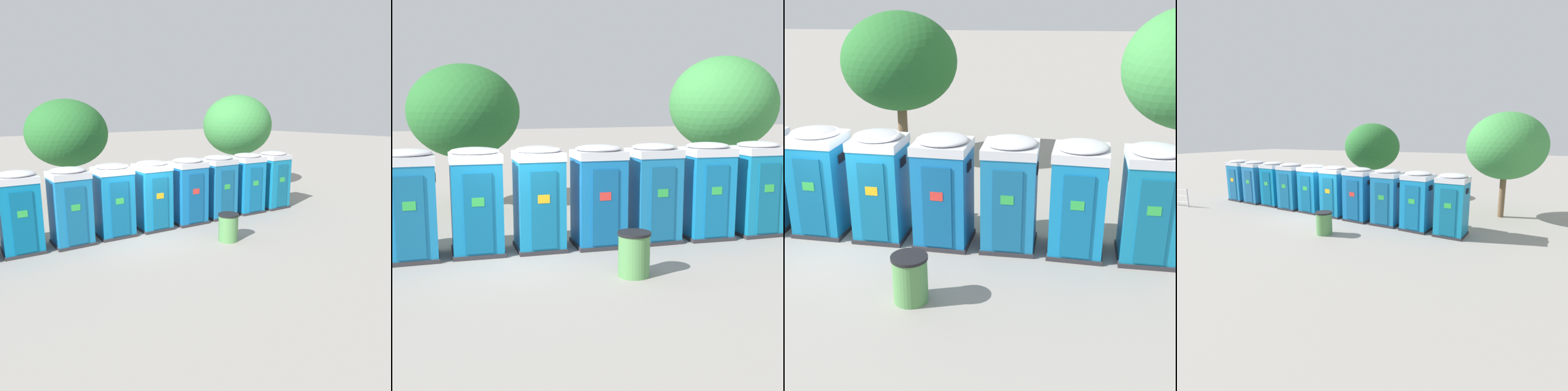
{
  "view_description": "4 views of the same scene",
  "coord_description": "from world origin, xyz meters",
  "views": [
    {
      "loc": [
        -6.5,
        -11.15,
        4.29
      ],
      "look_at": [
        2.65,
        0.22,
        1.03
      ],
      "focal_mm": 35.0,
      "sensor_mm": 36.0,
      "label": 1
    },
    {
      "loc": [
        -2.89,
        -12.08,
        3.57
      ],
      "look_at": [
        2.02,
        0.29,
        1.28
      ],
      "focal_mm": 50.0,
      "sensor_mm": 36.0,
      "label": 2
    },
    {
      "loc": [
        4.05,
        -11.07,
        5.62
      ],
      "look_at": [
        3.11,
        0.18,
        1.2
      ],
      "focal_mm": 50.0,
      "sensor_mm": 36.0,
      "label": 3
    },
    {
      "loc": [
        9.05,
        -12.35,
        4.0
      ],
      "look_at": [
        3.02,
        0.19,
        1.27
      ],
      "focal_mm": 28.0,
      "sensor_mm": 36.0,
      "label": 4
    }
  ],
  "objects": [
    {
      "name": "portapotty_6",
      "position": [
        2.28,
        0.24,
        1.28
      ],
      "size": [
        1.35,
        1.32,
        2.54
      ],
      "color": "#2D2D33",
      "rests_on": "ground"
    },
    {
      "name": "portapotty_5",
      "position": [
        0.8,
        0.44,
        1.28
      ],
      "size": [
        1.27,
        1.3,
        2.54
      ],
      "color": "#2D2D33",
      "rests_on": "ground"
    },
    {
      "name": "portapotty_7",
      "position": [
        3.78,
        0.16,
        1.28
      ],
      "size": [
        1.3,
        1.28,
        2.54
      ],
      "color": "#2D2D33",
      "rests_on": "ground"
    },
    {
      "name": "portapotty_8",
      "position": [
        5.26,
        -0.03,
        1.28
      ],
      "size": [
        1.34,
        1.34,
        2.54
      ],
      "color": "#2D2D33",
      "rests_on": "ground"
    },
    {
      "name": "ground_plane",
      "position": [
        0.0,
        0.0,
        0.0
      ],
      "size": [
        120.0,
        120.0,
        0.0
      ],
      "primitive_type": "plane",
      "color": "gray"
    },
    {
      "name": "portapotty_9",
      "position": [
        6.75,
        -0.19,
        1.28
      ],
      "size": [
        1.29,
        1.29,
        2.54
      ],
      "color": "#2D2D33",
      "rests_on": "ground"
    },
    {
      "name": "portapotty_4",
      "position": [
        -0.69,
        0.61,
        1.28
      ],
      "size": [
        1.33,
        1.32,
        2.54
      ],
      "color": "#2D2D33",
      "rests_on": "ground"
    },
    {
      "name": "street_tree_1",
      "position": [
        0.01,
        6.41,
        3.26
      ],
      "size": [
        3.7,
        3.7,
        4.82
      ],
      "color": "brown",
      "rests_on": "ground"
    },
    {
      "name": "trash_can",
      "position": [
        2.01,
        -2.32,
        0.47
      ],
      "size": [
        0.69,
        0.69,
        0.94
      ],
      "color": "#518C4C",
      "rests_on": "ground"
    }
  ]
}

